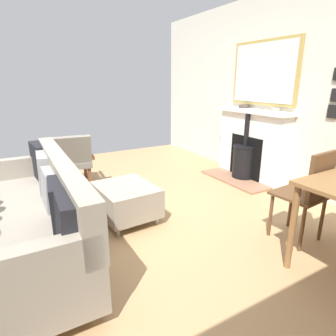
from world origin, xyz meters
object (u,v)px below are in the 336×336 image
at_px(fireplace, 250,148).
at_px(dining_chair_near_fireplace, 309,190).
at_px(ottoman, 126,199).
at_px(mantel_bowl_near, 244,106).
at_px(sofa, 34,216).
at_px(armchair_accent, 68,159).
at_px(mantel_bowl_far, 275,110).

height_order(fireplace, dining_chair_near_fireplace, fireplace).
bearing_deg(ottoman, fireplace, -170.60).
xyz_separation_m(mantel_bowl_near, ottoman, (2.20, 0.60, -0.83)).
xyz_separation_m(mantel_bowl_near, sofa, (3.11, 0.82, -0.70)).
height_order(fireplace, armchair_accent, fireplace).
relative_size(mantel_bowl_near, armchair_accent, 0.21).
bearing_deg(dining_chair_near_fireplace, armchair_accent, -58.11).
xyz_separation_m(fireplace, dining_chair_near_fireplace, (0.91, 1.59, 0.05)).
xyz_separation_m(fireplace, mantel_bowl_near, (-0.04, -0.24, 0.60)).
distance_m(mantel_bowl_near, armchair_accent, 2.70).
relative_size(mantel_bowl_near, sofa, 0.08).
bearing_deg(mantel_bowl_near, sofa, 14.83).
xyz_separation_m(fireplace, sofa, (3.06, 0.58, -0.10)).
bearing_deg(sofa, fireplace, -169.25).
xyz_separation_m(ottoman, armchair_accent, (0.33, -1.29, 0.18)).
height_order(mantel_bowl_near, dining_chair_near_fireplace, mantel_bowl_near).
bearing_deg(fireplace, dining_chair_near_fireplace, 60.12).
xyz_separation_m(sofa, ottoman, (-0.91, -0.22, -0.13)).
relative_size(sofa, armchair_accent, 2.72).
bearing_deg(mantel_bowl_near, fireplace, 79.98).
distance_m(mantel_bowl_far, ottoman, 2.35).
height_order(ottoman, dining_chair_near_fireplace, dining_chair_near_fireplace).
distance_m(sofa, ottoman, 0.94).
distance_m(mantel_bowl_far, dining_chair_near_fireplace, 1.66).
bearing_deg(fireplace, mantel_bowl_near, -100.02).
height_order(mantel_bowl_far, dining_chair_near_fireplace, mantel_bowl_far).
bearing_deg(armchair_accent, dining_chair_near_fireplace, 121.89).
relative_size(ottoman, dining_chair_near_fireplace, 0.79).
bearing_deg(mantel_bowl_far, armchair_accent, -26.94).
bearing_deg(sofa, mantel_bowl_near, -165.17).
xyz_separation_m(sofa, dining_chair_near_fireplace, (-2.15, 1.01, 0.15)).
bearing_deg(ottoman, mantel_bowl_near, -164.80).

